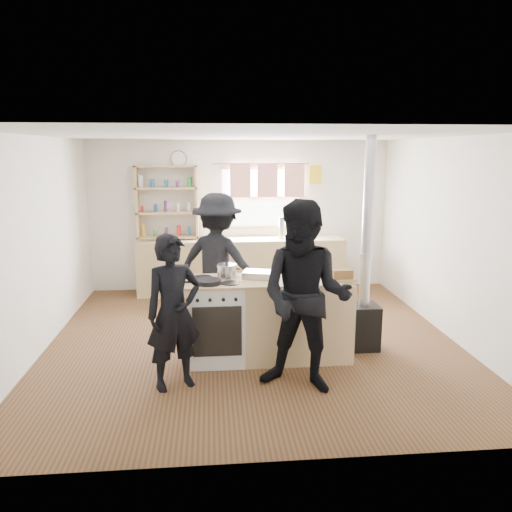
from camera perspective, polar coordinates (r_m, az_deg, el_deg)
name	(u,v)px	position (r m, az deg, el deg)	size (l,w,h in m)	color
ground	(253,341)	(6.34, -0.37, -9.64)	(5.00, 5.00, 0.01)	brown
back_counter	(241,266)	(8.32, -1.67, -1.10)	(3.40, 0.55, 0.90)	tan
shelving_unit	(167,202)	(8.28, -10.13, 6.12)	(1.00, 0.28, 1.20)	tan
thermos	(282,228)	(8.27, 2.93, 3.17)	(0.10, 0.10, 0.33)	silver
cooking_island	(270,319)	(5.67, 1.56, -7.19)	(1.97, 0.64, 0.93)	white
skillet_greens	(209,281)	(5.35, -5.45, -2.91)	(0.29, 0.29, 0.05)	black
roast_tray	(260,274)	(5.59, 0.44, -2.09)	(0.42, 0.33, 0.08)	silver
stockpot_stove	(227,271)	(5.57, -3.36, -1.75)	(0.22, 0.22, 0.18)	silver
stockpot_counter	(299,269)	(5.65, 4.96, -1.46)	(0.27, 0.27, 0.20)	#BABABC
bread_board	(342,276)	(5.56, 9.82, -2.24)	(0.29, 0.21, 0.12)	tan
flue_heater	(364,296)	(6.04, 12.26, -4.51)	(0.35, 0.35, 2.50)	black
person_near_left	(174,313)	(4.97, -9.38, -6.39)	(0.57, 0.37, 1.55)	black
person_near_right	(305,298)	(4.83, 5.65, -4.75)	(0.92, 0.71, 1.88)	black
person_far	(218,262)	(6.51, -4.37, -0.74)	(1.16, 0.67, 1.80)	black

